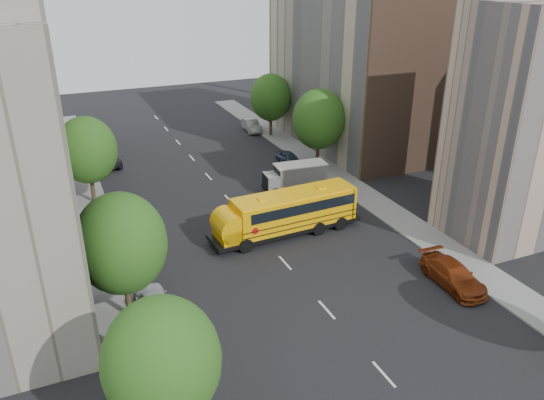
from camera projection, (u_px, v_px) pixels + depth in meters
ground at (274, 250)px, 38.70m from camera, size 120.00×120.00×0.00m
sidewalk_left at (102, 249)px, 38.67m from camera, size 3.00×80.00×0.12m
sidewalk_right at (369, 199)px, 47.05m from camera, size 3.00×80.00×0.12m
lane_markings at (229, 199)px, 47.07m from camera, size 0.15×64.00×0.01m
building_right_near at (528, 126)px, 38.02m from camera, size 10.00×7.00×17.00m
building_right_far at (350, 64)px, 58.34m from camera, size 10.00×22.00×18.00m
building_right_sidewall at (412, 83)px, 49.13m from camera, size 10.10×0.30×18.00m
street_tree_0 at (162, 361)px, 21.07m from camera, size 4.80×4.80×7.41m
street_tree_1 at (121, 244)px, 29.32m from camera, size 5.12×5.12×7.90m
street_tree_2 at (87, 150)px, 44.45m from camera, size 4.99×4.99×7.71m
street_tree_4 at (319, 119)px, 52.36m from camera, size 5.25×5.25×8.10m
street_tree_5 at (271, 97)px, 62.57m from camera, size 4.86×4.86×7.51m
school_bus at (285, 212)px, 40.20m from camera, size 12.20×3.52×3.40m
safari_truck at (296, 176)px, 48.51m from camera, size 6.04×2.65×2.52m
parked_car_0 at (154, 303)px, 31.29m from camera, size 1.96×4.69×1.58m
parked_car_1 at (129, 214)px, 42.71m from camera, size 1.68×4.23×1.37m
parked_car_2 at (105, 158)px, 54.74m from camera, size 2.93×5.51×1.47m
parked_car_3 at (453, 275)px, 34.19m from camera, size 2.36×5.31×1.51m
parked_car_4 at (289, 158)px, 55.09m from camera, size 1.84×3.92×1.30m
parked_car_5 at (251, 125)px, 66.03m from camera, size 1.88×4.56×1.47m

